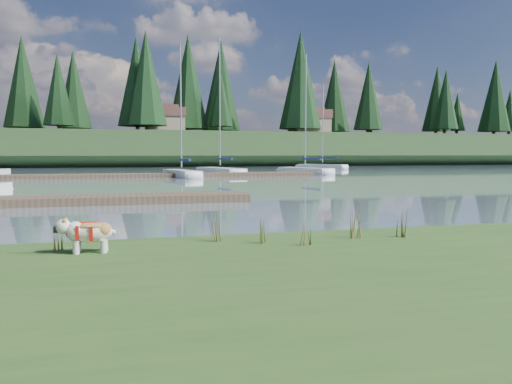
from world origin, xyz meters
name	(u,v)px	position (x,y,z in m)	size (l,w,h in m)	color
ground	(132,177)	(0.00, 30.00, 0.00)	(200.00, 200.00, 0.00)	#8095A6
bank	(211,331)	(0.00, -6.00, 0.17)	(60.00, 9.00, 0.35)	#2E4D1D
ridge	(126,150)	(0.00, 73.00, 2.50)	(200.00, 20.00, 5.00)	#20361A
bulldog	(88,231)	(-1.30, -2.60, 0.68)	(0.88, 0.41, 0.53)	silver
dock_near	(31,201)	(-4.00, 9.00, 0.15)	(16.00, 2.00, 0.30)	#4C3D2C
dock_far	(158,175)	(2.00, 30.00, 0.15)	(26.00, 2.20, 0.30)	#4C3D2C
sailboat_bg_2	(179,173)	(3.74, 30.21, 0.33)	(2.70, 7.15, 10.65)	silver
sailboat_bg_3	(217,170)	(7.93, 35.98, 0.32)	(3.70, 8.83, 12.66)	silver
sailboat_bg_4	(301,170)	(15.74, 34.24, 0.33)	(3.75, 7.67, 11.22)	silver
sailboat_bg_5	(318,166)	(23.07, 47.88, 0.32)	(5.29, 6.95, 10.62)	silver
weed_0	(215,225)	(0.76, -2.11, 0.63)	(0.17, 0.14, 0.66)	#475B23
weed_1	(259,232)	(1.45, -2.51, 0.55)	(0.17, 0.14, 0.47)	#475B23
weed_2	(354,220)	(3.24, -2.47, 0.67)	(0.17, 0.14, 0.77)	#475B23
weed_3	(61,238)	(-1.74, -2.31, 0.55)	(0.17, 0.14, 0.48)	#475B23
weed_4	(306,235)	(2.16, -2.87, 0.52)	(0.17, 0.14, 0.41)	#475B23
weed_5	(403,224)	(4.16, -2.55, 0.59)	(0.17, 0.14, 0.57)	#475B23
mud_lip	(169,253)	(0.00, -1.60, 0.07)	(60.00, 0.50, 0.14)	#33281C
conifer_3	(58,89)	(-10.00, 72.00, 11.74)	(4.84, 4.84, 12.25)	#382619
conifer_4	(146,78)	(3.00, 66.00, 13.09)	(6.16, 6.16, 15.10)	#382619
conifer_5	(221,99)	(15.00, 70.00, 10.83)	(3.96, 3.96, 10.35)	#382619
conifer_6	(300,80)	(28.00, 68.00, 13.99)	(7.04, 7.04, 17.00)	#382619
conifer_7	(368,96)	(42.00, 71.00, 12.19)	(5.28, 5.28, 13.20)	#382619
conifer_8	(445,99)	(55.00, 67.00, 11.51)	(4.62, 4.62, 11.77)	#382619
conifer_9	(495,96)	(68.00, 70.00, 12.87)	(5.94, 5.94, 14.62)	#382619
house_1	(164,120)	(6.00, 71.00, 7.31)	(6.30, 5.30, 4.65)	gray
house_2	(309,122)	(30.00, 69.00, 7.31)	(6.30, 5.30, 4.65)	gray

